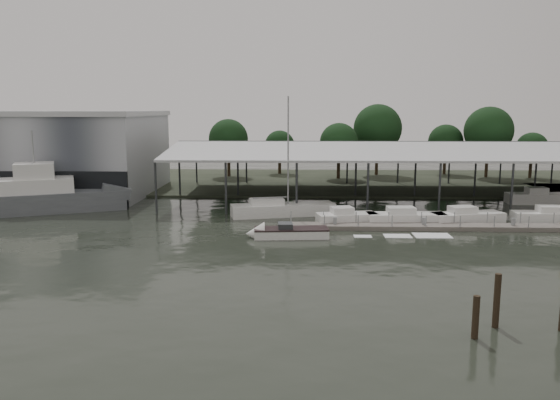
{
  "coord_description": "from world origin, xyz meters",
  "views": [
    {
      "loc": [
        2.49,
        -38.64,
        10.67
      ],
      "look_at": [
        0.99,
        10.56,
        2.5
      ],
      "focal_mm": 35.0,
      "sensor_mm": 36.0,
      "label": 1
    }
  ],
  "objects": [
    {
      "name": "ground",
      "position": [
        0.0,
        0.0,
        0.0
      ],
      "size": [
        200.0,
        200.0,
        0.0
      ],
      "primitive_type": "plane",
      "color": "#252A22",
      "rests_on": "ground"
    },
    {
      "name": "land_strip_far",
      "position": [
        0.0,
        42.0,
        0.1
      ],
      "size": [
        140.0,
        30.0,
        0.3
      ],
      "color": "#3A4130",
      "rests_on": "ground"
    },
    {
      "name": "storage_warehouse",
      "position": [
        -28.0,
        29.94,
        5.29
      ],
      "size": [
        24.5,
        20.5,
        10.5
      ],
      "color": "#A6AAB1",
      "rests_on": "ground"
    },
    {
      "name": "covered_boat_shed",
      "position": [
        17.0,
        28.0,
        6.13
      ],
      "size": [
        58.24,
        24.0,
        6.96
      ],
      "color": "#B8BABD",
      "rests_on": "ground"
    },
    {
      "name": "floating_dock",
      "position": [
        15.0,
        10.0,
        0.2
      ],
      "size": [
        28.0,
        2.0,
        1.4
      ],
      "color": "slate",
      "rests_on": "ground"
    },
    {
      "name": "grey_trawler",
      "position": [
        -23.89,
        17.54,
        1.58
      ],
      "size": [
        17.01,
        10.74,
        8.84
      ],
      "rotation": [
        0.0,
        0.0,
        0.41
      ],
      "color": "slate",
      "rests_on": "ground"
    },
    {
      "name": "white_sailboat",
      "position": [
        0.94,
        15.95,
        0.64
      ],
      "size": [
        10.84,
        5.06,
        12.19
      ],
      "rotation": [
        0.0,
        0.0,
        0.24
      ],
      "color": "white",
      "rests_on": "ground"
    },
    {
      "name": "speedboat_underway",
      "position": [
        1.48,
        6.29,
        0.39
      ],
      "size": [
        17.94,
        3.49,
        2.0
      ],
      "rotation": [
        0.0,
        0.0,
        3.22
      ],
      "color": "white",
      "rests_on": "ground"
    },
    {
      "name": "moored_cruiser_0",
      "position": [
        7.21,
        11.86,
        0.61
      ],
      "size": [
        5.97,
        3.44,
        1.7
      ],
      "rotation": [
        0.0,
        0.0,
        0.23
      ],
      "color": "white",
      "rests_on": "ground"
    },
    {
      "name": "moored_cruiser_1",
      "position": [
        12.76,
        12.05,
        0.61
      ],
      "size": [
        7.39,
        2.57,
        1.7
      ],
      "rotation": [
        0.0,
        0.0,
        0.05
      ],
      "color": "white",
      "rests_on": "ground"
    },
    {
      "name": "moored_cruiser_2",
      "position": [
        18.64,
        12.58,
        0.61
      ],
      "size": [
        7.15,
        3.77,
        1.7
      ],
      "rotation": [
        0.0,
        0.0,
        0.24
      ],
      "color": "white",
      "rests_on": "ground"
    },
    {
      "name": "moored_cruiser_3",
      "position": [
        27.38,
        13.03,
        0.61
      ],
      "size": [
        8.5,
        2.47,
        1.7
      ],
      "rotation": [
        0.0,
        0.0,
        -0.03
      ],
      "color": "white",
      "rests_on": "ground"
    },
    {
      "name": "mooring_pilings",
      "position": [
        14.07,
        -14.74,
        0.97
      ],
      "size": [
        7.0,
        8.73,
        3.5
      ],
      "color": "#302618",
      "rests_on": "ground"
    },
    {
      "name": "horizon_tree_line",
      "position": [
        23.1,
        48.05,
        6.44
      ],
      "size": [
        71.91,
        11.7,
        11.57
      ],
      "color": "black",
      "rests_on": "ground"
    }
  ]
}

